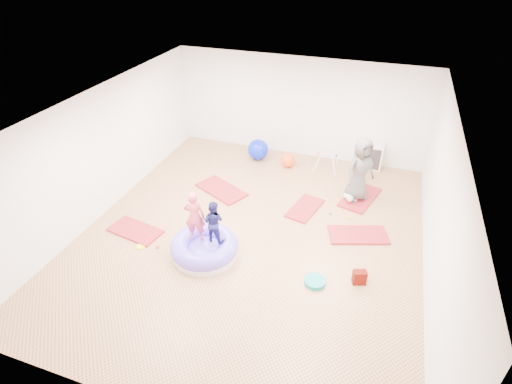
% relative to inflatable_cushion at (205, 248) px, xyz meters
% --- Properties ---
extents(room, '(7.01, 8.01, 2.81)m').
position_rel_inflatable_cushion_xyz_m(room, '(0.68, 0.90, 1.23)').
color(room, tan).
rests_on(room, ground).
extents(gym_mat_front_left, '(1.25, 0.77, 0.05)m').
position_rel_inflatable_cushion_xyz_m(gym_mat_front_left, '(-1.75, 0.17, -0.14)').
color(gym_mat_front_left, '#A3153C').
rests_on(gym_mat_front_left, ground).
extents(gym_mat_mid_left, '(1.46, 1.16, 0.05)m').
position_rel_inflatable_cushion_xyz_m(gym_mat_mid_left, '(-0.61, 2.29, -0.14)').
color(gym_mat_mid_left, '#A3153C').
rests_on(gym_mat_mid_left, ground).
extents(gym_mat_center_back, '(0.78, 1.18, 0.05)m').
position_rel_inflatable_cushion_xyz_m(gym_mat_center_back, '(1.55, 2.19, -0.14)').
color(gym_mat_center_back, '#A3153C').
rests_on(gym_mat_center_back, ground).
extents(gym_mat_right, '(1.37, 0.98, 0.05)m').
position_rel_inflatable_cushion_xyz_m(gym_mat_right, '(2.86, 1.59, -0.14)').
color(gym_mat_right, '#A3153C').
rests_on(gym_mat_right, ground).
extents(gym_mat_rear_right, '(0.97, 1.41, 0.05)m').
position_rel_inflatable_cushion_xyz_m(gym_mat_rear_right, '(2.72, 3.07, -0.14)').
color(gym_mat_rear_right, '#A3153C').
rests_on(gym_mat_rear_right, ground).
extents(inflatable_cushion, '(1.35, 1.35, 0.43)m').
position_rel_inflatable_cushion_xyz_m(inflatable_cushion, '(0.00, 0.00, 0.00)').
color(inflatable_cushion, silver).
rests_on(inflatable_cushion, ground).
extents(child_pink, '(0.45, 0.35, 1.09)m').
position_rel_inflatable_cushion_xyz_m(child_pink, '(-0.18, 0.04, 0.77)').
color(child_pink, '#DF4763').
rests_on(child_pink, inflatable_cushion).
extents(child_navy, '(0.45, 0.35, 0.90)m').
position_rel_inflatable_cushion_xyz_m(child_navy, '(0.18, 0.10, 0.67)').
color(child_navy, navy).
rests_on(child_navy, inflatable_cushion).
extents(adult_caregiver, '(0.89, 0.89, 1.56)m').
position_rel_inflatable_cushion_xyz_m(adult_caregiver, '(2.63, 3.00, 0.67)').
color(adult_caregiver, '#515151').
rests_on(adult_caregiver, gym_mat_rear_right).
extents(infant, '(0.33, 0.34, 0.20)m').
position_rel_inflatable_cushion_xyz_m(infant, '(2.51, 2.83, -0.01)').
color(infant, silver).
rests_on(infant, gym_mat_rear_right).
extents(ball_pit_balls, '(4.02, 2.67, 0.07)m').
position_rel_inflatable_cushion_xyz_m(ball_pit_balls, '(0.76, 1.07, -0.13)').
color(ball_pit_balls, '#0A20D2').
rests_on(ball_pit_balls, ground).
extents(exercise_ball_blue, '(0.59, 0.59, 0.59)m').
position_rel_inflatable_cushion_xyz_m(exercise_ball_blue, '(-0.28, 4.20, 0.13)').
color(exercise_ball_blue, '#0A20D2').
rests_on(exercise_ball_blue, ground).
extents(exercise_ball_orange, '(0.39, 0.39, 0.39)m').
position_rel_inflatable_cushion_xyz_m(exercise_ball_orange, '(0.65, 4.03, 0.03)').
color(exercise_ball_orange, '#FD5118').
rests_on(exercise_ball_orange, ground).
extents(infant_play_gym, '(0.64, 0.60, 0.49)m').
position_rel_inflatable_cushion_xyz_m(infant_play_gym, '(1.68, 4.21, 0.16)').
color(infant_play_gym, white).
rests_on(infant_play_gym, ground).
extents(cube_shelf, '(0.70, 0.34, 0.70)m').
position_rel_inflatable_cushion_xyz_m(cube_shelf, '(2.75, 4.70, 0.18)').
color(cube_shelf, white).
rests_on(cube_shelf, ground).
extents(balance_disc, '(0.39, 0.39, 0.09)m').
position_rel_inflatable_cushion_xyz_m(balance_disc, '(2.26, -0.08, -0.12)').
color(balance_disc, '#0B8888').
rests_on(balance_disc, ground).
extents(backpack, '(0.28, 0.22, 0.28)m').
position_rel_inflatable_cushion_xyz_m(backpack, '(3.03, 0.20, -0.02)').
color(backpack, '#9E0D03').
rests_on(backpack, ground).
extents(yellow_toy, '(0.18, 0.18, 0.03)m').
position_rel_inflatable_cushion_xyz_m(yellow_toy, '(-1.36, -0.23, -0.15)').
color(yellow_toy, '#ECFB07').
rests_on(yellow_toy, ground).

